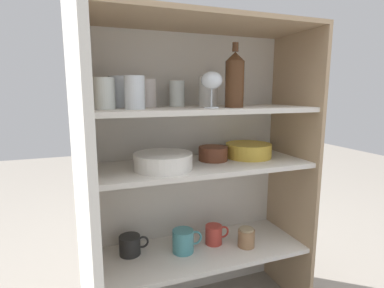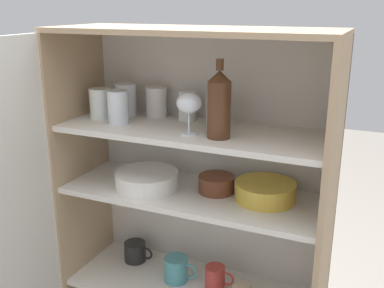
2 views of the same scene
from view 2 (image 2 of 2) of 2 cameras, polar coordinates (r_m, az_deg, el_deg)
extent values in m
cube|color=silver|center=(1.80, 2.27, -6.22)|extent=(0.97, 0.02, 1.26)
cube|color=tan|center=(1.88, -13.42, -5.70)|extent=(0.02, 0.37, 1.26)
cube|color=tan|center=(1.55, 16.61, -11.16)|extent=(0.02, 0.37, 1.26)
cube|color=tan|center=(1.49, 0.00, 14.23)|extent=(0.97, 0.37, 0.02)
cube|color=silver|center=(1.82, 0.00, -17.79)|extent=(0.93, 0.33, 0.02)
cube|color=silver|center=(1.63, 0.00, -6.41)|extent=(0.93, 0.33, 0.02)
cube|color=silver|center=(1.55, 0.00, 1.61)|extent=(0.93, 0.33, 0.02)
cube|color=silver|center=(1.59, -22.47, -11.00)|extent=(0.05, 0.48, 1.26)
cylinder|color=white|center=(1.57, 3.31, 4.56)|extent=(0.08, 0.08, 0.13)
cylinder|color=white|center=(1.62, -9.36, 4.64)|extent=(0.07, 0.07, 0.12)
cylinder|color=white|center=(1.74, -8.39, 5.60)|extent=(0.08, 0.08, 0.12)
cylinder|color=white|center=(1.65, -0.61, 4.88)|extent=(0.07, 0.07, 0.11)
cylinder|color=silver|center=(1.71, -4.53, 5.36)|extent=(0.08, 0.08, 0.11)
cylinder|color=white|center=(1.71, -11.56, 5.07)|extent=(0.08, 0.08, 0.11)
cylinder|color=white|center=(1.47, -0.37, 1.33)|extent=(0.06, 0.06, 0.01)
cylinder|color=white|center=(1.46, -0.38, 2.70)|extent=(0.01, 0.01, 0.07)
ellipsoid|color=white|center=(1.45, -0.38, 5.25)|extent=(0.08, 0.08, 0.07)
cylinder|color=#4C2D19|center=(1.42, 3.45, 4.32)|extent=(0.08, 0.08, 0.18)
cone|color=#4C2D19|center=(1.40, 3.53, 8.62)|extent=(0.08, 0.08, 0.04)
cylinder|color=#4C2D19|center=(1.39, 3.56, 10.05)|extent=(0.02, 0.02, 0.04)
cylinder|color=white|center=(1.66, -5.73, -5.41)|extent=(0.23, 0.23, 0.01)
cylinder|color=white|center=(1.66, -5.74, -5.13)|extent=(0.23, 0.23, 0.01)
cylinder|color=white|center=(1.66, -5.75, -4.84)|extent=(0.23, 0.23, 0.01)
cylinder|color=white|center=(1.65, -5.75, -4.55)|extent=(0.23, 0.23, 0.01)
cylinder|color=white|center=(1.65, -5.76, -4.26)|extent=(0.23, 0.23, 0.01)
cylinder|color=white|center=(1.65, -5.77, -3.97)|extent=(0.23, 0.23, 0.01)
cylinder|color=white|center=(1.64, -5.78, -3.67)|extent=(0.23, 0.23, 0.01)
cylinder|color=gold|center=(1.57, 9.29, -5.93)|extent=(0.21, 0.21, 0.06)
torus|color=gold|center=(1.56, 9.34, -4.99)|extent=(0.20, 0.20, 0.01)
cylinder|color=brown|center=(1.61, 3.11, -5.07)|extent=(0.13, 0.13, 0.06)
torus|color=brown|center=(1.60, 3.13, -4.19)|extent=(0.13, 0.13, 0.01)
cylinder|color=teal|center=(1.82, -2.05, -15.58)|extent=(0.09, 0.09, 0.10)
torus|color=teal|center=(1.79, -0.37, -15.85)|extent=(0.06, 0.01, 0.06)
cylinder|color=#BC3D33|center=(1.78, 2.93, -16.51)|extent=(0.08, 0.08, 0.09)
torus|color=#BC3D33|center=(1.77, 4.46, -16.72)|extent=(0.06, 0.01, 0.06)
cylinder|color=black|center=(1.96, -7.24, -13.39)|extent=(0.09, 0.09, 0.08)
torus|color=black|center=(1.93, -5.80, -13.65)|extent=(0.06, 0.01, 0.06)
cylinder|color=tan|center=(1.67, 6.26, -17.63)|extent=(0.06, 0.06, 0.01)
camera|label=1|loc=(1.13, -51.16, -7.13)|focal=28.00mm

